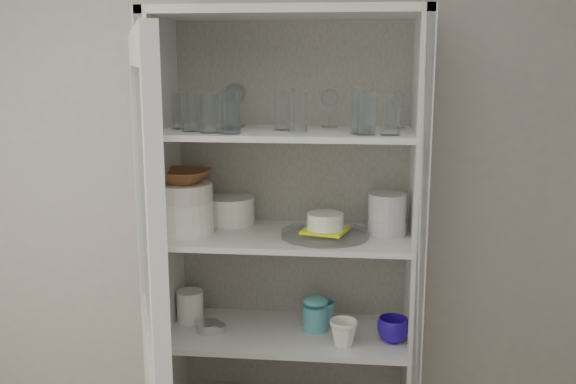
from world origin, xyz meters
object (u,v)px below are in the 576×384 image
Objects in this scene: goblet_3 at (398,108)px; plate_stack_back at (230,210)px; mug_blue at (393,330)px; mug_white at (344,333)px; teal_jar at (316,315)px; goblet_1 at (234,104)px; white_ramekin at (325,221)px; goblet_2 at (330,106)px; measuring_cups at (208,327)px; pantry_cabinet at (290,305)px; white_canister at (190,306)px; grey_bowl_stack at (387,214)px; glass_platter at (325,234)px; mug_teal at (321,313)px; terracotta_bowl at (182,177)px; plate_stack_front at (184,217)px; yellow_trivet at (325,230)px; goblet_0 at (236,102)px; cream_bowl at (183,192)px.

goblet_3 reaches higher than plate_stack_back.
goblet_3 is at bearing 91.56° from mug_blue.
teal_jar reaches higher than mug_white.
mug_white is at bearing -25.31° from goblet_1.
white_ramekin is 0.40m from teal_jar.
goblet_2 reaches higher than mug_blue.
measuring_cups is (-0.42, -0.06, -0.04)m from teal_jar.
pantry_cabinet is 16.26× the size of white_canister.
grey_bowl_stack is at bearing 111.31° from mug_blue.
glass_platter is at bearing 174.07° from mug_blue.
mug_blue is 0.30m from mug_teal.
measuring_cups is (-0.72, -0.13, -0.86)m from goblet_3.
white_canister is at bearing 96.33° from terracotta_bowl.
plate_stack_front reaches higher than mug_teal.
goblet_1 is at bearing 130.59° from mug_white.
goblet_2 is 1.02× the size of goblet_3.
plate_stack_front is at bearing -179.35° from glass_platter.
yellow_trivet is at bearing 0.65° from plate_stack_front.
yellow_trivet is 1.46× the size of mug_white.
mug_white is (-0.19, -0.20, -0.83)m from goblet_3.
goblet_1 is (-0.00, -0.02, -0.00)m from goblet_0.
cream_bowl reaches higher than yellow_trivet.
terracotta_bowl is 1.94× the size of mug_white.
terracotta_bowl is at bearing -165.84° from pantry_cabinet.
goblet_1 is 0.91m from mug_teal.
goblet_1 is at bearing -177.33° from goblet_2.
white_ramekin is (-0.26, -0.11, -0.42)m from goblet_3.
mug_blue is at bearing -1.98° from terracotta_bowl.
measuring_cups is (-0.31, -0.11, -0.06)m from pantry_cabinet.
terracotta_bowl is at bearing -132.63° from plate_stack_back.
glass_platter is at bearing 0.65° from plate_stack_front.
glass_platter is 0.05m from white_ramekin.
glass_platter is at bearing -52.01° from teal_jar.
mug_white is (0.62, -0.08, -0.57)m from terracotta_bowl.
yellow_trivet reaches higher than mug_teal.
goblet_1 reaches higher than white_canister.
white_canister is at bearing -163.11° from goblet_0.
measuring_cups is at bearing -161.57° from goblet_2.
goblet_3 is 0.92m from plate_stack_front.
goblet_3 is at bearing -4.02° from plate_stack_back.
terracotta_bowl is 0.58m from yellow_trivet.
measuring_cups is at bearing 179.99° from mug_blue.
glass_platter is at bearing 0.00° from yellow_trivet.
goblet_3 is 1.33× the size of teal_jar.
plate_stack_back reaches higher than yellow_trivet.
goblet_0 is 0.58m from white_ramekin.
goblet_0 is 1.77× the size of mug_white.
terracotta_bowl reaches higher than plate_stack_back.
pantry_cabinet is 0.43m from mug_blue.
goblet_0 is at bearing 177.30° from goblet_3.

